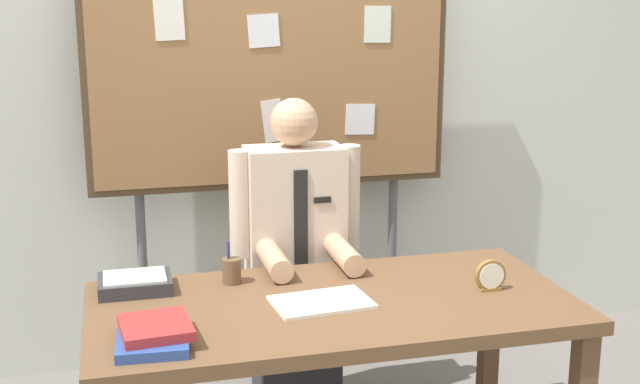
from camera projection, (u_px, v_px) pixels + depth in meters
name	position (u px, v px, depth m)	size (l,w,h in m)	color
back_wall	(263.00, 85.00, 3.95)	(6.40, 0.08, 2.70)	silver
desk	(333.00, 323.00, 2.91)	(1.70, 0.83, 0.73)	brown
person	(296.00, 272.00, 3.47)	(0.55, 0.56, 1.37)	#2D2D33
bulletin_board	(271.00, 78.00, 3.74)	(1.67, 0.09, 1.96)	#4C3823
book_stack	(154.00, 334.00, 2.53)	(0.24, 0.29, 0.06)	#2D4C99
open_notebook	(322.00, 302.00, 2.86)	(0.34, 0.22, 0.01)	white
desk_clock	(490.00, 277.00, 2.98)	(0.12, 0.04, 0.12)	olive
pen_holder	(232.00, 271.00, 3.05)	(0.07, 0.07, 0.16)	brown
paper_tray	(135.00, 283.00, 2.98)	(0.26, 0.20, 0.06)	#333338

